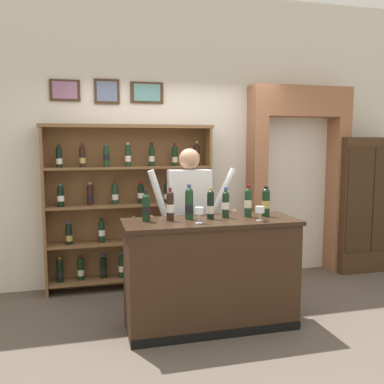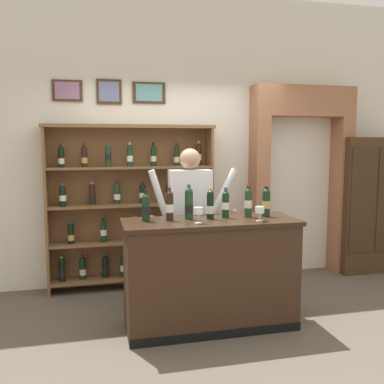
% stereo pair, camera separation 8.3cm
% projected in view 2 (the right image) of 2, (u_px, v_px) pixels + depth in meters
% --- Properties ---
extents(ground_plane, '(14.00, 14.00, 0.02)m').
position_uv_depth(ground_plane, '(209.00, 327.00, 4.07)').
color(ground_plane, brown).
extents(back_wall, '(12.00, 0.19, 3.57)m').
position_uv_depth(back_wall, '(176.00, 140.00, 5.34)').
color(back_wall, silver).
rests_on(back_wall, ground).
extents(wine_shelf, '(2.00, 0.32, 1.96)m').
position_uv_depth(wine_shelf, '(132.00, 204.00, 5.09)').
color(wine_shelf, brown).
rests_on(wine_shelf, ground).
extents(archway_doorway, '(1.36, 0.45, 2.47)m').
position_uv_depth(archway_doorway, '(298.00, 168.00, 5.62)').
color(archway_doorway, '#9E6647').
rests_on(archway_doorway, ground).
extents(side_cabinet, '(0.83, 0.44, 1.82)m').
position_uv_depth(side_cabinet, '(366.00, 205.00, 5.76)').
color(side_cabinet, '#422B19').
rests_on(side_cabinet, ground).
extents(tasting_counter, '(1.64, 0.61, 1.03)m').
position_uv_depth(tasting_counter, '(210.00, 274.00, 4.01)').
color(tasting_counter, '#382316').
rests_on(tasting_counter, ground).
extents(shopkeeper, '(0.98, 0.22, 1.69)m').
position_uv_depth(shopkeeper, '(190.00, 209.00, 4.47)').
color(shopkeeper, '#2D3347').
rests_on(shopkeeper, ground).
extents(tasting_bottle_bianco, '(0.07, 0.07, 0.29)m').
position_uv_depth(tasting_bottle_bianco, '(146.00, 207.00, 3.88)').
color(tasting_bottle_bianco, black).
rests_on(tasting_bottle_bianco, tasting_counter).
extents(tasting_bottle_riserva, '(0.07, 0.07, 0.31)m').
position_uv_depth(tasting_bottle_riserva, '(170.00, 205.00, 3.90)').
color(tasting_bottle_riserva, black).
rests_on(tasting_bottle_riserva, tasting_counter).
extents(tasting_bottle_super_tuscan, '(0.08, 0.08, 0.33)m').
position_uv_depth(tasting_bottle_super_tuscan, '(189.00, 203.00, 3.98)').
color(tasting_bottle_super_tuscan, '#19381E').
rests_on(tasting_bottle_super_tuscan, tasting_counter).
extents(tasting_bottle_vin_santo, '(0.07, 0.07, 0.30)m').
position_uv_depth(tasting_bottle_vin_santo, '(210.00, 205.00, 3.99)').
color(tasting_bottle_vin_santo, black).
rests_on(tasting_bottle_vin_santo, tasting_counter).
extents(tasting_bottle_grappa, '(0.07, 0.07, 0.29)m').
position_uv_depth(tasting_bottle_grappa, '(226.00, 204.00, 4.06)').
color(tasting_bottle_grappa, black).
rests_on(tasting_bottle_grappa, tasting_counter).
extents(tasting_bottle_chianti, '(0.07, 0.07, 0.31)m').
position_uv_depth(tasting_bottle_chianti, '(248.00, 202.00, 4.09)').
color(tasting_bottle_chianti, '#19381E').
rests_on(tasting_bottle_chianti, tasting_counter).
extents(tasting_bottle_brunello, '(0.08, 0.08, 0.30)m').
position_uv_depth(tasting_bottle_brunello, '(266.00, 202.00, 4.12)').
color(tasting_bottle_brunello, black).
rests_on(tasting_bottle_brunello, tasting_counter).
extents(wine_glass_center, '(0.08, 0.08, 0.14)m').
position_uv_depth(wine_glass_center, '(260.00, 210.00, 3.89)').
color(wine_glass_center, silver).
rests_on(wine_glass_center, tasting_counter).
extents(wine_glass_spare, '(0.08, 0.08, 0.15)m').
position_uv_depth(wine_glass_spare, '(198.00, 212.00, 3.77)').
color(wine_glass_spare, silver).
rests_on(wine_glass_spare, tasting_counter).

